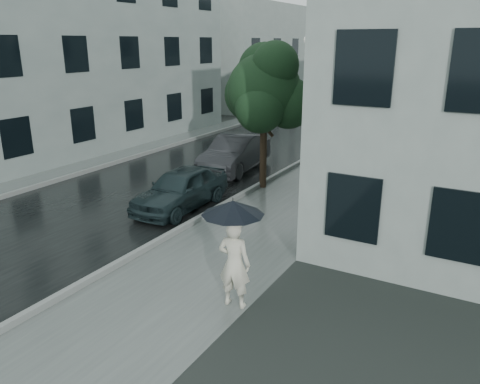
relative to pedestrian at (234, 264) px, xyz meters
The scene contains 14 objects.
ground 2.18m from the pedestrian, 149.53° to the left, with size 120.00×120.00×0.00m, color black.
sidewalk 13.11m from the pedestrian, 96.36° to the left, with size 3.50×60.00×0.01m, color slate.
kerb_near 13.43m from the pedestrian, 104.14° to the left, with size 0.15×60.00×0.15m, color slate.
asphalt_road 14.69m from the pedestrian, 117.53° to the left, with size 6.85×60.00×0.00m, color black.
kerb_far 16.59m from the pedestrian, 128.32° to the left, with size 0.15×60.00×0.15m, color slate.
sidewalk_far 17.18m from the pedestrian, 130.75° to the left, with size 1.70×60.00×0.01m, color #4C5451.
building_far_a 18.30m from the pedestrian, 149.81° to the left, with size 7.02×20.00×9.50m.
building_far_b 34.78m from the pedestrian, 116.52° to the left, with size 7.02×18.00×8.00m.
pedestrian is the anchor object (origin of this frame).
umbrella 1.19m from the pedestrian, 109.31° to the right, with size 1.58×1.58×1.37m.
street_tree 8.65m from the pedestrian, 112.46° to the left, with size 3.37×3.06×5.17m.
lamp_post 11.17m from the pedestrian, 103.39° to the left, with size 0.82×0.48×5.34m.
car_near 6.06m from the pedestrian, 136.39° to the left, with size 1.55×3.86×1.31m, color #19282B.
car_far 10.39m from the pedestrian, 119.91° to the left, with size 1.55×4.45×1.47m, color #222427.
Camera 1 is at (5.90, -8.22, 5.12)m, focal length 35.00 mm.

